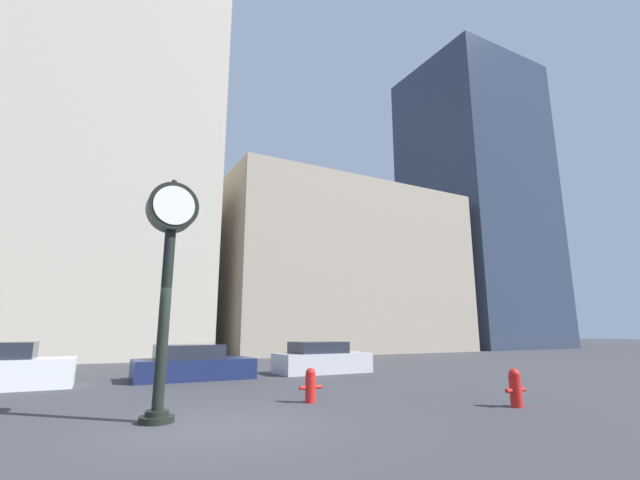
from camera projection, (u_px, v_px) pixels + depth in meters
ground_plane at (215, 428)px, 7.51m from camera, size 200.00×200.00×0.00m
building_tall_tower at (107, 139)px, 30.32m from camera, size 13.71×12.00×30.10m
building_storefront_row at (336, 272)px, 37.33m from camera, size 20.73×12.00×13.49m
building_glass_modern at (475, 204)px, 47.61m from camera, size 12.78×12.00×31.16m
street_clock at (169, 251)px, 8.60m from camera, size 0.99×0.64×4.76m
car_navy at (192, 365)px, 15.14m from camera, size 4.08×1.95×1.19m
car_silver at (321, 359)px, 17.48m from camera, size 3.83×1.74×1.24m
fire_hydrant_near at (515, 387)px, 9.63m from camera, size 0.60×0.26×0.83m
fire_hydrant_far at (310, 385)px, 10.23m from camera, size 0.58×0.25×0.79m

